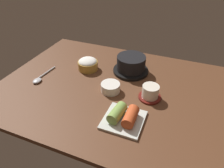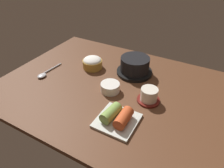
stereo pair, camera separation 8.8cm
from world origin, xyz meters
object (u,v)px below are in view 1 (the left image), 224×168
stone_pot (131,65)px  tea_cup_with_saucer (150,92)px  banchan_cup_center (110,87)px  spoon (40,78)px  rice_bowl (88,64)px  kimchi_plate (124,117)px

stone_pot → tea_cup_with_saucer: stone_pot is taller
stone_pot → banchan_cup_center: (-3.40, -18.63, -2.11)cm
tea_cup_with_saucer → spoon: bearing=-173.4°
stone_pot → banchan_cup_center: size_ratio=2.10×
rice_bowl → banchan_cup_center: bearing=-36.1°
stone_pot → rice_bowl: (-21.16, -5.66, -1.15)cm
kimchi_plate → spoon: size_ratio=0.89×
banchan_cup_center → kimchi_plate: size_ratio=0.58×
stone_pot → rice_bowl: 21.94cm
tea_cup_with_saucer → spoon: size_ratio=0.58×
tea_cup_with_saucer → kimchi_plate: (-5.85, -16.74, -0.77)cm
kimchi_plate → spoon: (-46.18, 10.72, -1.50)cm
spoon → tea_cup_with_saucer: bearing=6.6°
rice_bowl → banchan_cup_center: (17.76, -12.97, -0.96)cm
tea_cup_with_saucer → kimchi_plate: tea_cup_with_saucer is taller
kimchi_plate → tea_cup_with_saucer: bearing=70.7°
tea_cup_with_saucer → banchan_cup_center: 17.28cm
banchan_cup_center → spoon: bearing=-173.1°
rice_bowl → tea_cup_with_saucer: bearing=-17.7°
stone_pot → tea_cup_with_saucer: bearing=-50.7°
stone_pot → banchan_cup_center: stone_pot is taller
banchan_cup_center → spoon: (-34.86, -4.23, -1.48)cm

